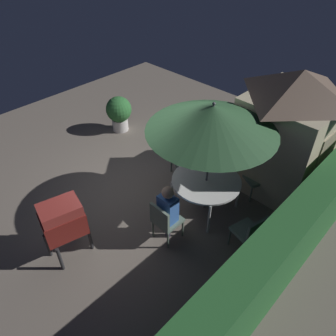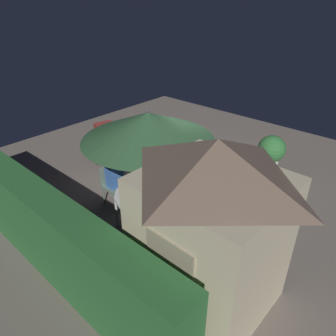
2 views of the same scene
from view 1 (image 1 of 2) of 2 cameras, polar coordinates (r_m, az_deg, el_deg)
The scene contains 13 objects.
ground_plane at distance 7.46m, azimuth -6.01°, elevation -3.24°, with size 11.00×11.00×0.00m, color #6B6056.
hedge_backdrop at distance 5.50m, azimuth 19.07°, elevation -14.13°, with size 6.23×0.52×1.53m.
garden_shed at distance 7.22m, azimuth 20.51°, elevation 6.16°, with size 1.92×1.80×2.68m.
patio_table at distance 6.50m, azimuth 6.77°, elevation -2.46°, with size 1.39×1.39×0.76m.
patio_umbrella at distance 5.66m, azimuth 7.87°, elevation 8.69°, with size 2.36×2.36×2.47m.
bbq_grill at distance 5.82m, azimuth -18.10°, elevation -8.79°, with size 0.80×0.66×1.20m.
chair_near_shed at distance 7.49m, azimuth 2.35°, elevation 2.30°, with size 0.61×0.61×0.90m.
chair_far_side at distance 5.99m, azimuth -0.62°, elevation -9.15°, with size 0.47×0.47×0.90m.
chair_toward_hedge at distance 5.99m, azimuth 14.43°, elevation -10.83°, with size 0.56×0.56×0.90m.
chair_toward_house at distance 7.20m, azimuth 15.93°, elevation -1.15°, with size 0.62×0.62×0.90m.
potted_plant_by_shed at distance 9.21m, azimuth -8.65°, elevation 9.79°, with size 0.71×0.71×1.01m.
person_in_red at distance 7.27m, azimuth 2.67°, elevation 3.59°, with size 0.41×0.36×1.26m.
person_in_blue at distance 5.84m, azimuth -0.04°, elevation -6.97°, with size 0.24×0.34×1.26m.
Camera 1 is at (3.44, 4.39, 4.96)m, focal length 34.51 mm.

